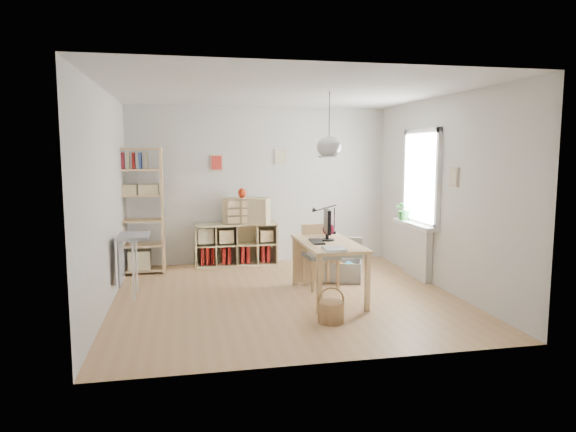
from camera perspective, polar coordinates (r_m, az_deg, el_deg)
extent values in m
plane|color=tan|center=(7.00, -0.32, -8.88)|extent=(4.50, 4.50, 0.00)
plane|color=silver|center=(8.97, -3.11, 3.40)|extent=(4.50, 0.00, 4.50)
plane|color=silver|center=(4.58, 5.12, -0.17)|extent=(4.50, 0.00, 4.50)
plane|color=silver|center=(6.70, -19.58, 1.74)|extent=(0.00, 4.50, 4.50)
plane|color=silver|center=(7.52, 16.76, 2.39)|extent=(0.00, 4.50, 4.50)
plane|color=silver|center=(6.77, -0.33, 13.65)|extent=(4.50, 4.50, 0.00)
cylinder|color=black|center=(6.73, 4.60, 10.76)|extent=(0.01, 0.01, 0.68)
ellipsoid|color=silver|center=(6.71, 4.57, 7.70)|extent=(0.32, 0.32, 0.27)
cube|color=white|center=(8.03, 14.70, 4.18)|extent=(0.03, 1.00, 1.30)
cube|color=white|center=(7.54, 16.33, 3.95)|extent=(0.06, 0.08, 1.46)
cube|color=white|center=(8.51, 12.95, 4.38)|extent=(0.06, 0.08, 1.46)
cube|color=white|center=(8.02, 14.69, 9.10)|extent=(0.06, 1.16, 0.08)
cube|color=white|center=(8.08, 14.39, -0.71)|extent=(0.06, 1.16, 0.08)
cube|color=silver|center=(8.15, 14.16, -3.92)|extent=(0.10, 0.80, 0.80)
cube|color=white|center=(8.06, 13.93, -0.94)|extent=(0.22, 1.20, 0.06)
cube|color=#E1BE81|center=(6.82, 4.47, -3.03)|extent=(0.70, 1.50, 0.04)
cube|color=#E1BE81|center=(6.16, 3.52, -7.69)|extent=(0.06, 0.06, 0.71)
cube|color=#E1BE81|center=(7.49, 0.75, -5.02)|extent=(0.06, 0.06, 0.71)
cube|color=#E1BE81|center=(6.34, 8.81, -7.34)|extent=(0.06, 0.06, 0.71)
cube|color=#E1BE81|center=(7.63, 5.17, -4.82)|extent=(0.06, 0.06, 0.71)
cube|color=tan|center=(8.89, -5.73, -5.36)|extent=(1.40, 0.38, 0.03)
cube|color=tan|center=(8.77, -5.79, -0.95)|extent=(1.40, 0.38, 0.03)
cube|color=tan|center=(8.79, -10.22, -3.29)|extent=(0.03, 0.38, 0.72)
cube|color=tan|center=(8.92, -1.37, -3.03)|extent=(0.03, 0.38, 0.72)
cube|color=tan|center=(9.00, -5.88, -2.97)|extent=(1.40, 0.02, 0.72)
cube|color=maroon|center=(8.84, -9.51, -4.33)|extent=(0.06, 0.26, 0.30)
cube|color=maroon|center=(8.84, -8.93, -4.32)|extent=(0.05, 0.26, 0.30)
cube|color=maroon|center=(8.85, -8.41, -4.30)|extent=(0.05, 0.26, 0.30)
cube|color=maroon|center=(8.86, -7.18, -4.27)|extent=(0.05, 0.26, 0.30)
cube|color=maroon|center=(8.87, -6.60, -4.25)|extent=(0.05, 0.26, 0.30)
cube|color=maroon|center=(8.89, -5.12, -4.20)|extent=(0.06, 0.26, 0.30)
cube|color=maroon|center=(8.90, -4.54, -4.18)|extent=(0.06, 0.26, 0.30)
cube|color=maroon|center=(8.93, -2.88, -4.13)|extent=(0.06, 0.26, 0.30)
cube|color=maroon|center=(8.94, -2.31, -4.11)|extent=(0.05, 0.26, 0.30)
cube|color=#E1BE81|center=(8.53, -18.87, 0.47)|extent=(0.04, 0.38, 2.00)
cube|color=#E1BE81|center=(8.46, -13.76, 0.60)|extent=(0.04, 0.38, 2.00)
cube|color=#E1BE81|center=(8.64, -16.11, -5.73)|extent=(0.76, 0.38, 0.03)
cube|color=#E1BE81|center=(8.56, -16.20, -3.12)|extent=(0.76, 0.38, 0.03)
cube|color=#E1BE81|center=(8.50, -16.29, -0.47)|extent=(0.76, 0.38, 0.03)
cube|color=#E1BE81|center=(8.46, -16.39, 2.22)|extent=(0.76, 0.38, 0.03)
cube|color=#E1BE81|center=(8.44, -16.48, 4.93)|extent=(0.76, 0.38, 0.03)
cube|color=#E1BE81|center=(8.44, -16.56, 7.16)|extent=(0.76, 0.38, 0.03)
cube|color=navy|center=(8.47, -18.41, 5.84)|extent=(0.04, 0.18, 0.26)
cube|color=maroon|center=(8.46, -17.87, 5.86)|extent=(0.04, 0.18, 0.26)
cube|color=beige|center=(8.45, -17.33, 5.88)|extent=(0.04, 0.18, 0.26)
cube|color=maroon|center=(8.44, -16.79, 5.90)|extent=(0.04, 0.18, 0.26)
cube|color=navy|center=(8.43, -16.11, 5.92)|extent=(0.04, 0.18, 0.26)
cube|color=beige|center=(8.42, -15.43, 5.94)|extent=(0.04, 0.18, 0.26)
cube|color=#98989A|center=(7.07, -16.77, -2.13)|extent=(0.40, 0.55, 0.04)
cylinder|color=silver|center=(6.94, -16.81, -5.85)|extent=(0.03, 0.03, 0.82)
cylinder|color=silver|center=(7.36, -16.49, -5.09)|extent=(0.03, 0.03, 0.82)
cube|color=#98989A|center=(7.15, -18.11, -4.77)|extent=(0.02, 0.50, 0.62)
cube|color=#98989A|center=(7.32, 3.66, -4.41)|extent=(0.48, 0.48, 0.06)
cube|color=#E1BE81|center=(7.14, 2.76, -6.76)|extent=(0.04, 0.04, 0.44)
cube|color=#E1BE81|center=(7.48, 1.79, -6.10)|extent=(0.04, 0.04, 0.44)
cube|color=#E1BE81|center=(7.27, 5.57, -6.53)|extent=(0.04, 0.04, 0.44)
cube|color=#E1BE81|center=(7.61, 4.48, -5.90)|extent=(0.04, 0.04, 0.44)
cube|color=#E1BE81|center=(7.46, 3.14, -2.39)|extent=(0.44, 0.08, 0.40)
cylinder|color=olive|center=(5.95, 4.80, -10.58)|extent=(0.30, 0.30, 0.24)
torus|color=olive|center=(5.91, 4.81, -9.29)|extent=(0.30, 0.06, 0.30)
cube|color=#B4B4AF|center=(7.84, 5.94, -7.09)|extent=(0.70, 0.60, 0.02)
cube|color=#B4B4AF|center=(7.84, 3.86, -6.01)|extent=(0.17, 0.39, 0.31)
cube|color=#B4B4AF|center=(7.80, 8.06, -6.13)|extent=(0.17, 0.39, 0.31)
cube|color=#B4B4AF|center=(7.62, 5.85, -6.40)|extent=(0.56, 0.24, 0.31)
cube|color=#B4B4AF|center=(8.00, 6.06, -5.76)|extent=(0.56, 0.24, 0.31)
cube|color=#B4B4AF|center=(8.11, 6.17, -3.52)|extent=(0.62, 0.40, 0.38)
sphere|color=#D0CB17|center=(7.75, 4.87, -5.63)|extent=(0.13, 0.13, 0.13)
sphere|color=#1A80BA|center=(7.84, 6.73, -5.50)|extent=(0.13, 0.13, 0.13)
sphere|color=#D2611A|center=(7.78, 5.80, -5.59)|extent=(0.13, 0.13, 0.13)
sphere|color=#32792C|center=(7.71, 7.13, -5.73)|extent=(0.13, 0.13, 0.13)
cylinder|color=black|center=(6.91, 4.36, -2.65)|extent=(0.20, 0.20, 0.02)
cylinder|color=black|center=(6.90, 4.37, -2.22)|extent=(0.04, 0.04, 0.09)
cube|color=black|center=(6.87, 4.38, -0.54)|extent=(0.12, 0.49, 0.32)
cube|color=black|center=(6.77, 3.21, -2.84)|extent=(0.17, 0.41, 0.02)
cylinder|color=black|center=(7.48, 5.15, -1.85)|extent=(0.05, 0.05, 0.04)
cylinder|color=black|center=(7.45, 5.17, -0.47)|extent=(0.01, 0.01, 0.36)
cone|color=black|center=(7.27, 3.04, 0.66)|extent=(0.09, 0.06, 0.08)
sphere|color=#510A1A|center=(7.33, 4.53, -1.49)|extent=(0.17, 0.17, 0.17)
cube|color=white|center=(6.24, 5.14, -3.66)|extent=(0.26, 0.32, 0.03)
cube|color=tan|center=(8.76, -4.62, 0.59)|extent=(0.84, 0.61, 0.43)
ellipsoid|color=#A3240D|center=(8.72, -5.12, 2.54)|extent=(0.14, 0.14, 0.17)
imported|color=#26672A|center=(8.34, 12.82, 0.75)|extent=(0.33, 0.29, 0.34)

